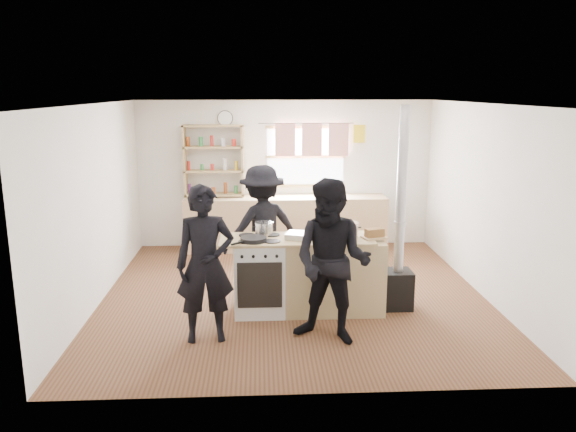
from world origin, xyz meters
The scene contains 14 objects.
ground centered at (0.00, 0.00, -0.01)m, with size 5.00×5.00×0.01m, color brown.
back_counter centered at (0.00, 2.22, 0.45)m, with size 3.40×0.55×0.90m, color tan.
shelving_unit centered at (-1.20, 2.34, 1.51)m, with size 1.00×0.28×1.20m.
thermos centered at (0.77, 2.22, 1.04)m, with size 0.10×0.10×0.27m, color silver.
cooking_island centered at (0.14, -0.55, 0.47)m, with size 1.97×0.64×0.93m.
skillet_greens centered at (-0.52, -0.68, 0.96)m, with size 0.44×0.44×0.05m.
roast_tray centered at (0.04, -0.57, 0.97)m, with size 0.39×0.34×0.07m.
stockpot_stove centered at (-0.39, -0.39, 1.01)m, with size 0.22×0.22×0.18m.
stockpot_counter centered at (0.60, -0.57, 1.03)m, with size 0.29×0.29×0.22m.
bread_board centered at (0.93, -0.61, 0.98)m, with size 0.33×0.27×0.12m.
flue_heater centered at (1.26, -0.50, 0.65)m, with size 0.35×0.35×2.50m.
person_near_left centered at (-1.03, -1.30, 0.85)m, with size 0.62×0.41×1.71m, color black.
person_near_right centered at (0.32, -1.41, 0.89)m, with size 0.86×0.67×1.78m, color black.
person_far centered at (-0.41, 0.32, 0.85)m, with size 1.09×0.63×1.69m, color black.
Camera 1 is at (-0.44, -7.05, 2.68)m, focal length 35.00 mm.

